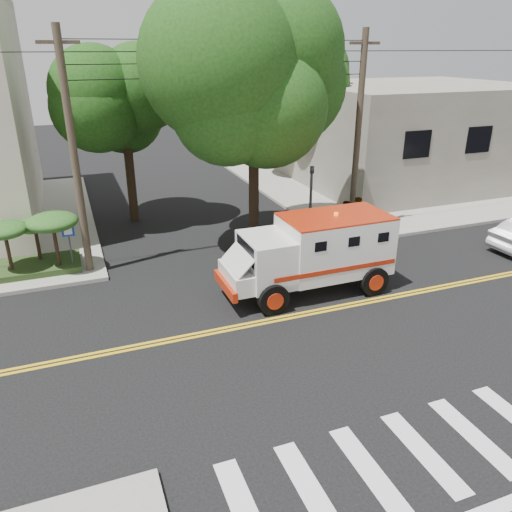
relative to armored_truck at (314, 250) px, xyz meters
name	(u,v)px	position (x,y,z in m)	size (l,w,h in m)	color
ground	(281,319)	(-1.92, -1.51, -1.58)	(100.00, 100.00, 0.00)	black
sidewalk_ne	(388,183)	(11.58, 11.99, -1.51)	(17.00, 17.00, 0.15)	gray
building_right	(408,133)	(13.08, 12.49, 1.57)	(14.00, 12.00, 6.00)	slate
utility_pole_left	(75,160)	(-7.52, 4.49, 2.92)	(0.28, 0.28, 9.00)	#382D23
utility_pole_right	(357,139)	(4.38, 4.69, 2.92)	(0.28, 0.28, 9.00)	#382D23
tree_main	(267,76)	(0.02, 4.70, 5.62)	(6.08, 5.70, 9.85)	black
tree_left	(131,105)	(-4.60, 10.28, 4.15)	(4.48, 4.20, 7.70)	black
tree_right	(312,85)	(6.92, 14.26, 4.51)	(4.80, 4.50, 8.20)	black
traffic_signal	(311,197)	(1.88, 4.09, 0.64)	(0.15, 0.18, 3.60)	#3F3F42
accessibility_sign	(69,241)	(-8.12, 4.66, -0.22)	(0.45, 0.10, 2.02)	#3F3F42
palm_planter	(34,234)	(-9.36, 5.12, 0.06)	(3.52, 2.63, 2.36)	#1E3314
armored_truck	(314,250)	(0.00, 0.00, 0.00)	(6.13, 2.52, 2.78)	silver
pedestrian_a	(356,217)	(4.16, 3.99, -0.49)	(0.69, 0.45, 1.89)	gray
pedestrian_b	(344,220)	(3.58, 3.99, -0.55)	(0.86, 0.67, 1.78)	gray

